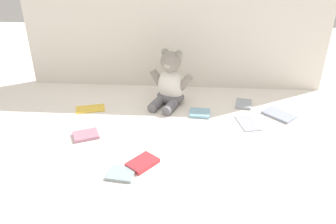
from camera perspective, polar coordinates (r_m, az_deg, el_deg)
ground_plane at (r=1.55m, az=0.32°, el=-1.47°), size 3.20×3.20×0.00m
backdrop_drape at (r=1.77m, az=1.14°, el=15.26°), size 1.51×0.03×0.73m
teddy_bear at (r=1.66m, az=0.37°, el=4.58°), size 0.22×0.22×0.26m
book_case_0 at (r=1.47m, az=-13.20°, el=-3.68°), size 0.12×0.11×0.01m
book_case_1 at (r=1.60m, az=5.19°, el=-0.19°), size 0.10×0.08×0.01m
book_case_2 at (r=1.28m, az=-4.17°, el=-8.25°), size 0.13×0.13×0.02m
book_case_3 at (r=1.71m, az=12.18°, el=1.30°), size 0.09×0.10×0.01m
book_case_4 at (r=1.24m, az=-7.65°, el=-9.96°), size 0.10×0.09×0.01m
book_case_5 at (r=1.66m, az=17.55°, el=-0.43°), size 0.16×0.15×0.01m
book_case_6 at (r=1.68m, az=-12.52°, el=0.58°), size 0.15×0.11×0.01m
book_case_7 at (r=1.56m, az=12.85°, el=-1.77°), size 0.10×0.15×0.01m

